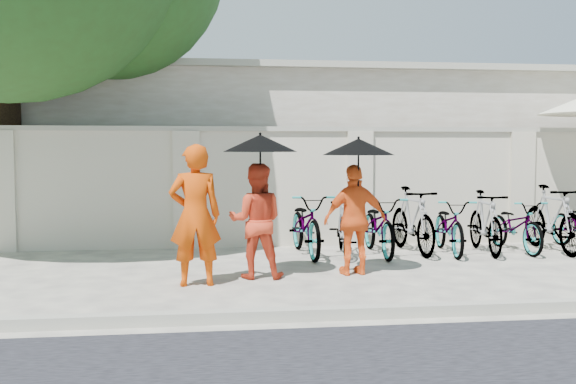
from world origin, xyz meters
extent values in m
plane|color=beige|center=(0.00, 0.00, 0.00)|extent=(80.00, 80.00, 0.00)
cube|color=#9D9B8D|center=(0.00, -1.70, 0.06)|extent=(40.00, 0.16, 0.12)
cube|color=beige|center=(1.00, 3.20, 1.00)|extent=(20.00, 0.30, 2.00)
cube|color=silver|center=(2.00, 7.00, 1.60)|extent=(14.00, 6.00, 3.20)
cylinder|color=#352415|center=(-4.20, 3.90, 2.20)|extent=(0.60, 0.60, 4.40)
imported|color=#D14105|center=(-0.81, 0.07, 0.88)|extent=(0.67, 0.47, 1.76)
imported|color=red|center=(-0.02, 0.44, 0.76)|extent=(0.81, 0.67, 1.52)
cylinder|color=black|center=(0.03, 0.36, 1.32)|extent=(0.02, 0.02, 0.92)
cone|color=black|center=(0.03, 0.36, 1.78)|extent=(0.97, 0.97, 0.22)
imported|color=#F65C1C|center=(1.32, 0.50, 0.75)|extent=(0.92, 0.48, 1.49)
cylinder|color=black|center=(1.34, 0.42, 1.29)|extent=(0.02, 0.02, 0.88)
cone|color=black|center=(1.34, 0.42, 1.73)|extent=(0.96, 0.96, 0.22)
imported|color=gray|center=(0.91, 2.08, 0.50)|extent=(0.78, 1.93, 1.00)
imported|color=gray|center=(1.49, 2.01, 0.48)|extent=(0.65, 1.63, 0.95)
imported|color=gray|center=(2.07, 1.99, 0.48)|extent=(0.66, 1.82, 0.95)
imported|color=gray|center=(2.66, 2.11, 0.54)|extent=(0.63, 1.83, 1.08)
imported|color=gray|center=(3.24, 1.98, 0.45)|extent=(0.80, 1.77, 0.90)
imported|color=gray|center=(3.82, 1.93, 0.51)|extent=(0.69, 1.74, 1.02)
imported|color=gray|center=(4.40, 2.04, 0.43)|extent=(0.66, 1.67, 0.86)
imported|color=gray|center=(4.99, 1.94, 0.55)|extent=(0.52, 1.83, 1.10)
camera|label=1|loc=(-0.66, -7.92, 1.72)|focal=40.00mm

